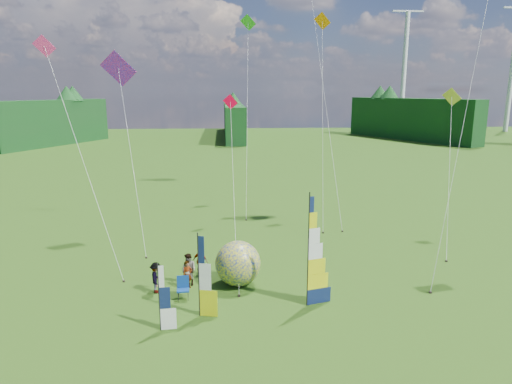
{
  "coord_description": "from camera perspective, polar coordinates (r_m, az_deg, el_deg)",
  "views": [
    {
      "loc": [
        -2.61,
        -17.79,
        10.39
      ],
      "look_at": [
        -1.0,
        4.0,
        5.5
      ],
      "focal_mm": 32.0,
      "sensor_mm": 36.0,
      "label": 1
    }
  ],
  "objects": [
    {
      "name": "ground",
      "position": [
        20.77,
        3.74,
        -17.44
      ],
      "size": [
        220.0,
        220.0,
        0.0
      ],
      "primitive_type": "plane",
      "color": "#3C571C",
      "rests_on": "ground"
    },
    {
      "name": "treeline_ring",
      "position": [
        19.08,
        3.91,
        -6.98
      ],
      "size": [
        210.0,
        210.0,
        8.0
      ],
      "primitive_type": null,
      "color": "#173C19",
      "rests_on": "ground"
    },
    {
      "name": "turbine_left",
      "position": [
        134.22,
        29.36,
        13.02
      ],
      "size": [
        8.0,
        1.2,
        30.0
      ],
      "primitive_type": null,
      "color": "silver",
      "rests_on": "ground"
    },
    {
      "name": "turbine_right",
      "position": [
        128.98,
        18.0,
        14.07
      ],
      "size": [
        8.0,
        1.2,
        30.0
      ],
      "primitive_type": null,
      "color": "silver",
      "rests_on": "ground"
    },
    {
      "name": "feather_banner_main",
      "position": [
        22.25,
        6.54,
        -7.51
      ],
      "size": [
        1.45,
        0.51,
        5.53
      ],
      "primitive_type": null,
      "rotation": [
        0.0,
        0.0,
        0.28
      ],
      "color": "#121F4B",
      "rests_on": "ground"
    },
    {
      "name": "side_banner_left",
      "position": [
        21.58,
        -7.17,
        -10.45
      ],
      "size": [
        1.08,
        0.34,
        3.94
      ],
      "primitive_type": null,
      "rotation": [
        0.0,
        0.0,
        -0.22
      ],
      "color": "yellow",
      "rests_on": "ground"
    },
    {
      "name": "side_banner_far",
      "position": [
        20.84,
        -12.02,
        -12.89
      ],
      "size": [
        0.91,
        0.17,
        3.03
      ],
      "primitive_type": null,
      "rotation": [
        0.0,
        0.0,
        0.08
      ],
      "color": "white",
      "rests_on": "ground"
    },
    {
      "name": "bol_inflatable",
      "position": [
        24.97,
        -2.27,
        -8.91
      ],
      "size": [
        3.22,
        3.22,
        2.47
      ],
      "primitive_type": "sphere",
      "rotation": [
        0.0,
        0.0,
        0.39
      ],
      "color": "navy",
      "rests_on": "ground"
    },
    {
      "name": "spectator_a",
      "position": [
        25.01,
        -8.57,
        -10.19
      ],
      "size": [
        0.66,
        0.61,
        1.51
      ],
      "primitive_type": "imported",
      "rotation": [
        0.0,
        0.0,
        0.58
      ],
      "color": "#66594C",
      "rests_on": "ground"
    },
    {
      "name": "spectator_b",
      "position": [
        25.32,
        -8.39,
        -9.57
      ],
      "size": [
        0.95,
        0.85,
        1.77
      ],
      "primitive_type": "imported",
      "rotation": [
        0.0,
        0.0,
        -0.63
      ],
      "color": "#66594C",
      "rests_on": "ground"
    },
    {
      "name": "spectator_c",
      "position": [
        24.76,
        -12.38,
        -10.42
      ],
      "size": [
        0.52,
        1.11,
        1.65
      ],
      "primitive_type": "imported",
      "rotation": [
        0.0,
        0.0,
        1.69
      ],
      "color": "#66594C",
      "rests_on": "ground"
    },
    {
      "name": "spectator_d",
      "position": [
        26.71,
        -6.97,
        -8.55
      ],
      "size": [
        0.99,
        0.75,
        1.58
      ],
      "primitive_type": "imported",
      "rotation": [
        0.0,
        0.0,
        2.68
      ],
      "color": "#66594C",
      "rests_on": "ground"
    },
    {
      "name": "camp_chair",
      "position": [
        23.89,
        -9.11,
        -11.8
      ],
      "size": [
        0.71,
        0.71,
        1.16
      ],
      "primitive_type": null,
      "rotation": [
        0.0,
        0.0,
        0.06
      ],
      "color": "navy",
      "rests_on": "ground"
    },
    {
      "name": "kite_whale",
      "position": [
        38.72,
        8.56,
        13.34
      ],
      "size": [
        7.89,
        15.35,
        21.93
      ],
      "primitive_type": null,
      "rotation": [
        0.0,
        0.0,
        0.25
      ],
      "color": "black",
      "rests_on": "ground"
    },
    {
      "name": "kite_rainbow_delta",
      "position": [
        31.84,
        -15.41,
        6.07
      ],
      "size": [
        6.68,
        11.02,
        14.01
      ],
      "primitive_type": null,
      "rotation": [
        0.0,
        0.0,
        0.0
      ],
      "color": "#F41A35",
      "rests_on": "ground"
    },
    {
      "name": "kite_parafoil",
      "position": [
        28.04,
        24.66,
        9.55
      ],
      "size": [
        9.33,
        10.46,
        18.88
      ],
      "primitive_type": null,
      "rotation": [
        0.0,
        0.0,
        0.03
      ],
      "color": "red",
      "rests_on": "ground"
    },
    {
      "name": "small_kite_red",
      "position": [
        33.81,
        -2.92,
        3.85
      ],
      "size": [
        4.45,
        8.67,
        10.49
      ],
      "primitive_type": null,
      "rotation": [
        0.0,
        0.0,
        0.29
      ],
      "color": "#F7002F",
      "rests_on": "ground"
    },
    {
      "name": "small_kite_orange",
      "position": [
        36.74,
        8.36,
        9.69
      ],
      "size": [
        3.75,
        10.21,
        17.2
      ],
      "primitive_type": null,
      "rotation": [
        0.0,
        0.0,
        -0.03
      ],
      "color": "orange",
      "rests_on": "ground"
    },
    {
      "name": "small_kite_yellow",
      "position": [
        33.31,
        23.09,
        3.18
      ],
      "size": [
        8.49,
        10.62,
        11.02
      ],
      "primitive_type": null,
      "rotation": [
        0.0,
        0.0,
        -0.41
      ],
      "color": "yellow",
      "rests_on": "ground"
    },
    {
      "name": "small_kite_pink",
      "position": [
        27.94,
        -20.93,
        4.82
      ],
      "size": [
        8.77,
        8.88,
        14.01
      ],
      "primitive_type": null,
      "rotation": [
        0.0,
        0.0,
        0.29
      ],
      "color": "#D72D72",
      "rests_on": "ground"
    },
    {
      "name": "small_kite_green",
      "position": [
        41.14,
        -1.11,
        10.7
      ],
      "size": [
        4.52,
        13.36,
        18.02
      ],
      "primitive_type": null,
      "rotation": [
        0.0,
        0.0,
        -0.09
      ],
      "color": "green",
      "rests_on": "ground"
    }
  ]
}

